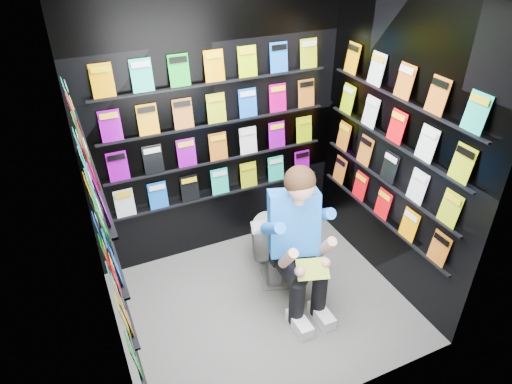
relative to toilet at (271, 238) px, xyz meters
name	(u,v)px	position (x,y,z in m)	size (l,w,h in m)	color
floor	(263,306)	(-0.27, -0.42, -0.37)	(2.40, 2.40, 0.00)	slate
wall_back	(216,127)	(-0.27, 0.58, 0.93)	(2.40, 0.04, 2.60)	black
wall_front	(342,260)	(-0.27, -1.42, 0.93)	(2.40, 0.04, 2.60)	black
wall_left	(94,218)	(-1.47, -0.42, 0.93)	(0.04, 2.00, 2.60)	black
wall_right	(396,147)	(0.93, -0.42, 0.93)	(0.04, 2.00, 2.60)	black
comics_back	(217,128)	(-0.27, 0.55, 0.94)	(2.10, 0.06, 1.37)	red
comics_left	(98,217)	(-1.44, -0.42, 0.94)	(0.06, 1.70, 1.37)	red
comics_right	(393,148)	(0.90, -0.42, 0.94)	(0.06, 1.70, 1.37)	red
toilet	(271,238)	(0.00, 0.00, 0.00)	(0.42, 0.75, 0.73)	white
longbox	(299,251)	(0.30, -0.03, -0.23)	(0.20, 0.36, 0.27)	silver
longbox_lid	(300,239)	(0.30, -0.03, -0.09)	(0.21, 0.38, 0.03)	silver
reader	(292,223)	(0.00, -0.38, 0.42)	(0.55, 0.81, 1.49)	blue
held_comic	(313,269)	(0.00, -0.73, 0.21)	(0.25, 0.01, 0.18)	green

